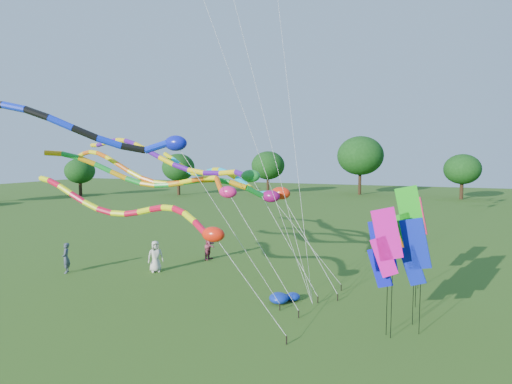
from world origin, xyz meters
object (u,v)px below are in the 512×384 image
(person_a, at_px, (155,256))
(person_c, at_px, (210,245))
(tube_kite_red, at_px, (147,213))
(blue_nylon_heap, at_px, (285,300))
(person_b, at_px, (66,258))
(tube_kite_orange, at_px, (165,176))

(person_a, bearing_deg, person_c, 21.74)
(tube_kite_red, xyz_separation_m, blue_nylon_heap, (5.09, 2.76, -3.90))
(person_a, relative_size, person_b, 1.04)
(blue_nylon_heap, xyz_separation_m, person_a, (-8.24, 2.30, 0.70))
(tube_kite_red, relative_size, blue_nylon_heap, 9.46)
(tube_kite_red, distance_m, person_b, 8.79)
(blue_nylon_heap, distance_m, person_b, 12.68)
(tube_kite_orange, height_order, person_b, tube_kite_orange)
(tube_kite_red, xyz_separation_m, tube_kite_orange, (-1.07, 2.98, 1.39))
(blue_nylon_heap, relative_size, person_c, 0.72)
(blue_nylon_heap, relative_size, person_b, 0.78)
(person_b, relative_size, person_c, 0.93)
(tube_kite_red, height_order, person_b, tube_kite_red)
(tube_kite_orange, relative_size, person_b, 8.03)
(blue_nylon_heap, relative_size, person_a, 0.75)
(tube_kite_orange, relative_size, person_a, 7.72)
(person_b, bearing_deg, person_a, 76.70)
(tube_kite_orange, bearing_deg, blue_nylon_heap, 10.41)
(tube_kite_red, xyz_separation_m, person_a, (-3.15, 5.06, -3.21))
(person_c, bearing_deg, person_b, 133.36)
(person_a, xyz_separation_m, person_c, (1.54, 3.57, 0.03))
(blue_nylon_heap, xyz_separation_m, person_b, (-12.66, 0.31, 0.66))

